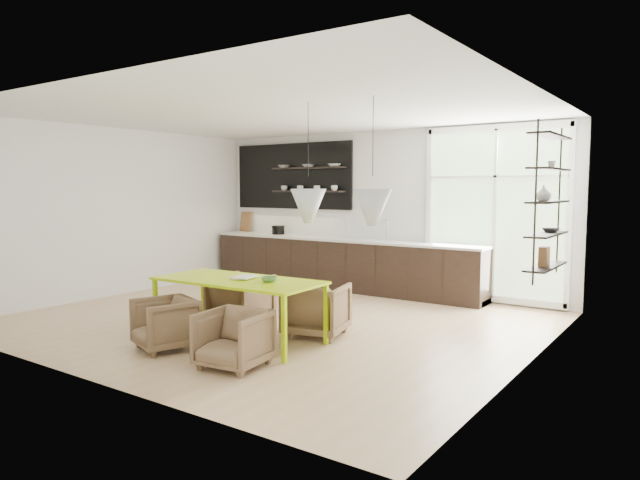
% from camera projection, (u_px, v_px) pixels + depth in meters
% --- Properties ---
extents(room, '(7.02, 6.01, 2.91)m').
position_uv_depth(room, '(351.00, 215.00, 8.51)').
color(room, '#D4AB82').
rests_on(room, ground).
extents(kitchen_run, '(5.54, 0.69, 2.75)m').
position_uv_depth(kitchen_run, '(337.00, 256.00, 10.62)').
color(kitchen_run, black).
rests_on(kitchen_run, ground).
extents(right_shelving, '(0.26, 1.22, 1.90)m').
position_uv_depth(right_shelving, '(547.00, 206.00, 6.98)').
color(right_shelving, black).
rests_on(right_shelving, ground).
extents(dining_table, '(2.13, 1.02, 0.76)m').
position_uv_depth(dining_table, '(238.00, 283.00, 6.94)').
color(dining_table, '#A8D402').
rests_on(dining_table, ground).
extents(armchair_back_left, '(0.76, 0.78, 0.68)m').
position_uv_depth(armchair_back_left, '(241.00, 298.00, 7.96)').
color(armchair_back_left, '#7A6344').
rests_on(armchair_back_left, ground).
extents(armchair_back_right, '(0.88, 0.89, 0.67)m').
position_uv_depth(armchair_back_right, '(316.00, 309.00, 7.22)').
color(armchair_back_right, '#7A6344').
rests_on(armchair_back_right, ground).
extents(armchair_front_left, '(0.82, 0.84, 0.60)m').
position_uv_depth(armchair_front_left, '(165.00, 324.00, 6.61)').
color(armchair_front_left, '#7A6344').
rests_on(armchair_front_left, ground).
extents(armchair_front_right, '(0.73, 0.74, 0.61)m').
position_uv_depth(armchair_front_right, '(234.00, 339.00, 5.93)').
color(armchair_front_right, '#7A6344').
rests_on(armchair_front_right, ground).
extents(wire_stool, '(0.30, 0.30, 0.38)m').
position_uv_depth(wire_stool, '(160.00, 312.00, 7.48)').
color(wire_stool, black).
rests_on(wire_stool, ground).
extents(table_book, '(0.30, 0.36, 0.03)m').
position_uv_depth(table_book, '(236.00, 277.00, 7.04)').
color(table_book, white).
rests_on(table_book, dining_table).
extents(table_bowl, '(0.23, 0.23, 0.06)m').
position_uv_depth(table_bowl, '(269.00, 279.00, 6.73)').
color(table_bowl, '#467540').
rests_on(table_bowl, dining_table).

